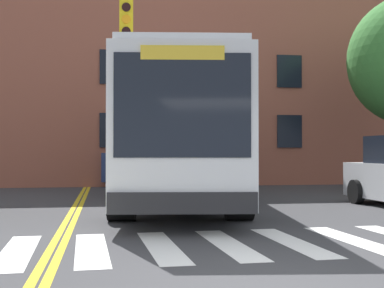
% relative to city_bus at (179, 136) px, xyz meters
% --- Properties ---
extents(ground_plane, '(120.00, 120.00, 0.00)m').
position_rel_city_bus_xyz_m(ground_plane, '(-0.23, -9.05, -1.87)').
color(ground_plane, '#38383A').
extents(crosswalk, '(13.00, 3.33, 0.01)m').
position_rel_city_bus_xyz_m(crosswalk, '(-0.14, -6.55, -1.87)').
color(crosswalk, white).
rests_on(crosswalk, ground).
extents(lane_line_yellow_inner, '(0.12, 36.00, 0.01)m').
position_rel_city_bus_xyz_m(lane_line_yellow_inner, '(-2.80, 7.45, -1.87)').
color(lane_line_yellow_inner, gold).
rests_on(lane_line_yellow_inner, ground).
extents(lane_line_yellow_outer, '(0.12, 36.00, 0.01)m').
position_rel_city_bus_xyz_m(lane_line_yellow_outer, '(-2.64, 7.45, -1.87)').
color(lane_line_yellow_outer, gold).
rests_on(lane_line_yellow_outer, ground).
extents(city_bus, '(4.02, 12.02, 3.46)m').
position_rel_city_bus_xyz_m(city_bus, '(0.00, 0.00, 0.00)').
color(city_bus, white).
rests_on(city_bus, ground).
extents(car_navy_behind_bus, '(2.65, 4.95, 2.28)m').
position_rel_city_bus_xyz_m(car_navy_behind_bus, '(-0.89, 9.26, -0.79)').
color(car_navy_behind_bus, navy).
rests_on(car_navy_behind_bus, ground).
extents(traffic_light_overhead, '(0.49, 4.47, 5.65)m').
position_rel_city_bus_xyz_m(traffic_light_overhead, '(-1.36, 1.26, 2.03)').
color(traffic_light_overhead, '#28282D').
rests_on(traffic_light_overhead, ground).
extents(building_facade, '(37.43, 6.97, 9.21)m').
position_rel_city_bus_xyz_m(building_facade, '(-1.69, 10.74, 2.74)').
color(building_facade, '#9E5642').
rests_on(building_facade, ground).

